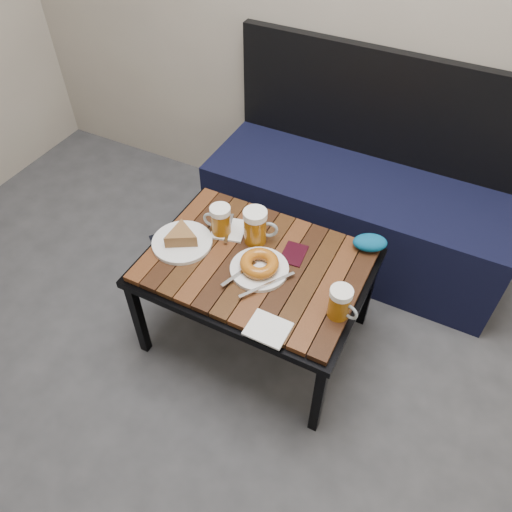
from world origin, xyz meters
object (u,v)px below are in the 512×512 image
at_px(plate_pie, 182,239).
at_px(beer_mug_left, 220,220).
at_px(cafe_table, 256,269).
at_px(passport_burgundy, 294,254).
at_px(bench, 357,208).
at_px(plate_bagel, 259,266).
at_px(beer_mug_centre, 256,226).
at_px(knit_pouch, 370,243).
at_px(passport_navy, 168,239).
at_px(beer_mug_right, 340,303).

bearing_deg(plate_pie, beer_mug_left, 50.03).
relative_size(cafe_table, passport_burgundy, 7.15).
height_order(bench, plate_bagel, bench).
relative_size(beer_mug_centre, plate_bagel, 0.55).
height_order(beer_mug_centre, passport_burgundy, beer_mug_centre).
bearing_deg(knit_pouch, beer_mug_left, -161.47).
distance_m(beer_mug_centre, plate_pie, 0.29).
xyz_separation_m(plate_bagel, knit_pouch, (0.32, 0.30, 0.00)).
height_order(beer_mug_left, passport_navy, beer_mug_left).
xyz_separation_m(beer_mug_left, plate_pie, (-0.10, -0.12, -0.04)).
bearing_deg(passport_burgundy, plate_bagel, -126.08).
relative_size(plate_pie, knit_pouch, 1.78).
relative_size(plate_bagel, knit_pouch, 2.04).
xyz_separation_m(passport_navy, knit_pouch, (0.72, 0.32, 0.03)).
bearing_deg(cafe_table, plate_pie, -171.06).
xyz_separation_m(bench, beer_mug_right, (0.18, -0.79, 0.26)).
bearing_deg(beer_mug_centre, passport_burgundy, -23.86).
relative_size(beer_mug_right, passport_burgundy, 1.07).
distance_m(beer_mug_centre, passport_navy, 0.35).
relative_size(cafe_table, beer_mug_left, 6.48).
bearing_deg(bench, plate_bagel, -101.81).
distance_m(bench, plate_pie, 0.92).
xyz_separation_m(bench, passport_burgundy, (-0.07, -0.60, 0.20)).
bearing_deg(beer_mug_left, plate_bagel, 150.97).
bearing_deg(passport_navy, plate_bagel, 41.74).
bearing_deg(beer_mug_left, beer_mug_centre, -173.29).
height_order(bench, beer_mug_left, bench).
xyz_separation_m(beer_mug_right, knit_pouch, (-0.01, 0.35, -0.03)).
xyz_separation_m(beer_mug_centre, beer_mug_right, (0.41, -0.19, -0.01)).
distance_m(cafe_table, knit_pouch, 0.45).
bearing_deg(plate_bagel, plate_pie, -178.17).
bearing_deg(beer_mug_right, passport_navy, -166.31).
relative_size(beer_mug_left, plate_bagel, 0.48).
bearing_deg(passport_navy, plate_pie, 46.60).
relative_size(bench, cafe_table, 1.67).
bearing_deg(plate_pie, cafe_table, 8.94).
bearing_deg(beer_mug_centre, plate_bagel, -81.49).
xyz_separation_m(bench, plate_bagel, (-0.15, -0.73, 0.22)).
bearing_deg(plate_bagel, beer_mug_right, -10.01).
relative_size(cafe_table, beer_mug_right, 6.71).
distance_m(bench, cafe_table, 0.74).
xyz_separation_m(passport_burgundy, knit_pouch, (0.24, 0.16, 0.03)).
distance_m(beer_mug_left, knit_pouch, 0.58).
xyz_separation_m(beer_mug_left, beer_mug_centre, (0.14, 0.02, 0.01)).
xyz_separation_m(beer_mug_left, passport_navy, (-0.17, -0.13, -0.06)).
bearing_deg(cafe_table, knit_pouch, 36.15).
height_order(cafe_table, beer_mug_right, beer_mug_right).
xyz_separation_m(cafe_table, beer_mug_right, (0.36, -0.09, 0.11)).
bearing_deg(knit_pouch, plate_bagel, -137.54).
height_order(beer_mug_left, knit_pouch, beer_mug_left).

